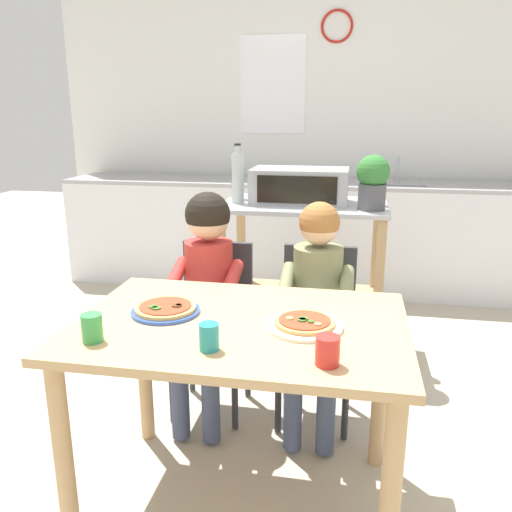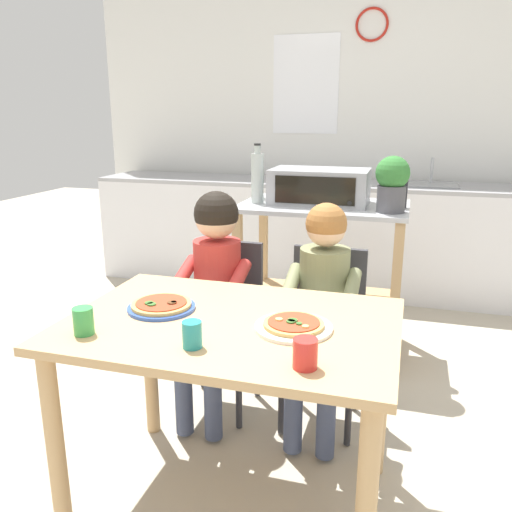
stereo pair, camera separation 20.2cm
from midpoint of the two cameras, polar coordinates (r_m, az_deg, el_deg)
The scene contains 19 objects.
ground_plane at distance 3.16m, azimuth 1.17°, elevation -11.35°, with size 11.93×11.93×0.00m, color #B7AD99.
back_wall_tiled at distance 4.66m, azimuth 5.12°, elevation 14.48°, with size 4.49×0.14×2.70m.
kitchen_counter at distance 4.36m, azimuth 4.33°, elevation 2.39°, with size 4.04×0.60×1.09m.
kitchen_island_cart at distance 3.16m, azimuth 3.34°, elevation 0.36°, with size 0.97×0.63×0.91m.
toaster_oven at distance 3.09m, azimuth 2.94°, elevation 7.68°, with size 0.56×0.35×0.20m.
bottle_tall_green_wine at distance 3.06m, azimuth 11.58°, elevation 7.28°, with size 0.07×0.07×0.24m.
bottle_slim_sauce at distance 3.25m, azimuth -3.92°, elevation 8.47°, with size 0.07×0.07×0.32m.
bottle_squat_spirits at distance 3.07m, azimuth -3.91°, elevation 8.59°, with size 0.07×0.07×0.35m.
potted_herb_plant at distance 2.90m, azimuth 10.70°, elevation 8.10°, with size 0.18×0.18×0.30m.
dining_table at distance 1.84m, azimuth -4.94°, elevation -10.56°, with size 1.13×0.78×0.74m.
dining_chair_left at distance 2.55m, azimuth -6.93°, elevation -6.41°, with size 0.36×0.36×0.81m.
dining_chair_right at distance 2.47m, azimuth 4.36°, elevation -7.14°, with size 0.36×0.36×0.81m.
child_in_red_shirt at distance 2.38m, azimuth -7.93°, elevation -2.52°, with size 0.32×0.42×1.07m.
child_in_olive_shirt at distance 2.29m, azimuth 4.11°, elevation -4.15°, with size 0.32×0.42×1.04m.
pizza_plate_blue_rimmed at distance 1.90m, azimuth -12.90°, elevation -5.77°, with size 0.24×0.24×0.03m.
pizza_plate_white at distance 1.74m, azimuth 1.99°, elevation -7.52°, with size 0.26×0.26×0.03m.
drinking_cup_teal at distance 1.59m, azimuth -8.85°, elevation -8.82°, with size 0.06×0.06×0.08m, color teal.
drinking_cup_red at distance 1.48m, azimuth 3.93°, elevation -10.38°, with size 0.07×0.07×0.09m, color red.
drinking_cup_green at distance 1.73m, azimuth -20.76°, elevation -7.43°, with size 0.07×0.07×0.09m, color green.
Camera 1 is at (0.36, -1.62, 1.43)m, focal length 36.56 mm.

